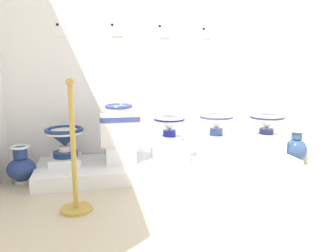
{
  "coord_description": "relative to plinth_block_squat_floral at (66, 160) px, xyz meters",
  "views": [
    {
      "loc": [
        0.88,
        -1.09,
        1.13
      ],
      "look_at": [
        1.65,
        2.35,
        0.5
      ],
      "focal_mm": 36.73,
      "sensor_mm": 36.0,
      "label": 1
    }
  ],
  "objects": [
    {
      "name": "decorative_vase_companion",
      "position": [
        -0.4,
        -0.11,
        -0.01
      ],
      "size": [
        0.27,
        0.27,
        0.37
      ],
      "color": "white",
      "rests_on": "ground_plane"
    },
    {
      "name": "display_platform",
      "position": [
        1.06,
        -0.08,
        -0.1
      ],
      "size": [
        2.69,
        0.77,
        0.14
      ],
      "primitive_type": "cube",
      "color": "white",
      "rests_on": "ground_plane"
    },
    {
      "name": "antique_toilet_pale_glazed",
      "position": [
        2.14,
        -0.15,
        0.34
      ],
      "size": [
        0.39,
        0.39,
        0.27
      ],
      "color": "white",
      "rests_on": "plinth_block_pale_glazed"
    },
    {
      "name": "wall_back",
      "position": [
        1.06,
        0.35,
        1.33
      ],
      "size": [
        3.54,
        0.06,
        3.01
      ],
      "primitive_type": "cube",
      "color": "white",
      "rests_on": "ground_plane"
    },
    {
      "name": "antique_toilet_broad_patterned",
      "position": [
        1.06,
        -0.1,
        0.35
      ],
      "size": [
        0.34,
        0.34,
        0.27
      ],
      "color": "white",
      "rests_on": "plinth_block_broad_patterned"
    },
    {
      "name": "antique_toilet_leftmost",
      "position": [
        1.57,
        -0.11,
        0.35
      ],
      "size": [
        0.37,
        0.37,
        0.31
      ],
      "color": "white",
      "rests_on": "plinth_block_leftmost"
    },
    {
      "name": "stanchion_post_near_left",
      "position": [
        0.13,
        -0.89,
        0.15
      ],
      "size": [
        0.25,
        0.25,
        1.03
      ],
      "color": "gold",
      "rests_on": "ground_plane"
    },
    {
      "name": "antique_toilet_squat_floral",
      "position": [
        -0.0,
        0.0,
        0.23
      ],
      "size": [
        0.38,
        0.38,
        0.3
      ],
      "color": "navy",
      "rests_on": "plinth_block_squat_floral"
    },
    {
      "name": "info_placard_third",
      "position": [
        1.08,
        0.32,
        1.33
      ],
      "size": [
        0.12,
        0.01,
        0.15
      ],
      "color": "white"
    },
    {
      "name": "plinth_block_squat_floral",
      "position": [
        0.0,
        0.0,
        0.0
      ],
      "size": [
        0.31,
        0.36,
        0.07
      ],
      "primitive_type": "cube",
      "color": "white",
      "rests_on": "display_platform"
    },
    {
      "name": "ground_plane",
      "position": [
        1.06,
        -1.65,
        -0.18
      ],
      "size": [
        5.34,
        5.55,
        0.02
      ],
      "primitive_type": "cube",
      "color": "beige"
    },
    {
      "name": "plinth_block_broad_patterned",
      "position": [
        1.06,
        -0.1,
        0.07
      ],
      "size": [
        0.33,
        0.4,
        0.21
      ],
      "primitive_type": "cube",
      "color": "white",
      "rests_on": "display_platform"
    },
    {
      "name": "plinth_block_pale_glazed",
      "position": [
        2.14,
        -0.15,
        0.07
      ],
      "size": [
        0.29,
        0.38,
        0.2
      ],
      "primitive_type": "cube",
      "color": "white",
      "rests_on": "display_platform"
    },
    {
      "name": "info_placard_first",
      "position": [
        -0.01,
        0.32,
        1.32
      ],
      "size": [
        0.1,
        0.01,
        0.15
      ],
      "color": "white"
    },
    {
      "name": "info_placard_second",
      "position": [
        0.57,
        0.32,
        1.33
      ],
      "size": [
        0.13,
        0.01,
        0.14
      ],
      "color": "white"
    },
    {
      "name": "decorative_vase_spare",
      "position": [
        2.53,
        -0.13,
        0.0
      ],
      "size": [
        0.24,
        0.24,
        0.4
      ],
      "color": "white",
      "rests_on": "ground_plane"
    },
    {
      "name": "plinth_block_central_ornate",
      "position": [
        0.55,
        -0.03,
        0.05
      ],
      "size": [
        0.29,
        0.38,
        0.17
      ],
      "primitive_type": "cube",
      "color": "white",
      "rests_on": "display_platform"
    },
    {
      "name": "info_placard_fourth",
      "position": [
        1.58,
        0.32,
        1.32
      ],
      "size": [
        0.11,
        0.01,
        0.13
      ],
      "color": "white"
    },
    {
      "name": "antique_toilet_central_ornate",
      "position": [
        0.55,
        -0.03,
        0.35
      ],
      "size": [
        0.4,
        0.28,
        0.42
      ],
      "color": "white",
      "rests_on": "plinth_block_central_ornate"
    },
    {
      "name": "plinth_block_leftmost",
      "position": [
        1.57,
        -0.11,
        0.05
      ],
      "size": [
        0.37,
        0.39,
        0.17
      ],
      "primitive_type": "cube",
      "color": "white",
      "rests_on": "display_platform"
    }
  ]
}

